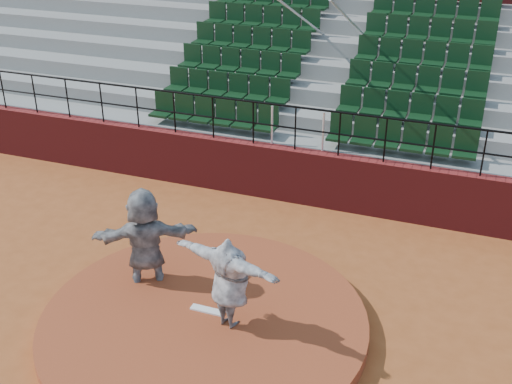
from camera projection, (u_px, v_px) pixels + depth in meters
ground at (204, 328)px, 10.86m from camera, size 90.00×90.00×0.00m
pitchers_mound at (204, 322)px, 10.81m from camera, size 5.50×5.50×0.25m
pitching_rubber at (208, 310)px, 10.87m from camera, size 0.60×0.15×0.03m
boundary_wall at (294, 175)px, 14.75m from camera, size 24.00×0.30×1.30m
wall_railing at (296, 119)px, 14.13m from camera, size 24.04×0.05×1.03m
seating_deck at (335, 95)px, 17.44m from camera, size 24.00×5.97×4.63m
pitcher at (229, 282)px, 10.21m from camera, size 2.08×1.06×1.63m
fielder at (145, 242)px, 11.41m from camera, size 1.95×1.45×2.05m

